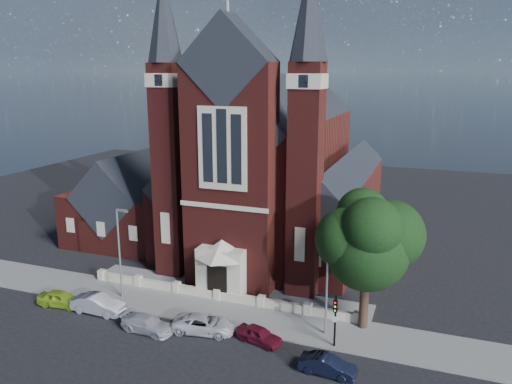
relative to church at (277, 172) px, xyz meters
The scene contains 16 objects.
ground 11.40m from the church, 90.00° to the right, with size 120.00×120.00×0.00m, color black.
pavement_strip 20.18m from the church, 90.00° to the right, with size 60.00×5.00×0.12m, color slate.
forecourt_paving 16.60m from the church, 90.00° to the right, with size 26.00×3.00×0.14m, color slate.
forecourt_wall 18.37m from the church, 90.00° to the right, with size 24.00×0.40×0.90m, color #BFB698.
church is the anchor object (origin of this frame).
parish_hall 17.26m from the church, 162.84° to the right, with size 12.00×12.20×10.24m.
street_tree 21.38m from the church, 53.83° to the right, with size 6.40×6.60×10.70m.
street_lamp_left 20.84m from the church, 112.66° to the right, with size 1.16×0.22×8.09m.
street_lamp_right 21.76m from the church, 61.96° to the right, with size 1.16×0.22×8.09m.
traffic_signal 23.94m from the church, 61.80° to the right, with size 0.28×0.42×4.00m.
car_lime_van 26.17m from the church, 118.46° to the right, with size 1.57×3.90×1.33m, color #8BB023.
car_silver_a 24.58m from the church, 110.44° to the right, with size 1.60×4.58×1.51m, color gray.
car_silver_b 24.54m from the church, 96.78° to the right, with size 1.74×4.27×1.24m, color #ACADB4.
car_white_suv 23.03m from the church, 86.49° to the right, with size 2.22×4.82×1.34m, color silver.
car_dark_red 23.67m from the church, 75.25° to the right, with size 1.44×3.57×1.22m, color maroon.
car_navy 27.40m from the church, 64.72° to the right, with size 1.32×3.78×1.25m, color black.
Camera 1 is at (16.90, -29.57, 19.31)m, focal length 35.00 mm.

